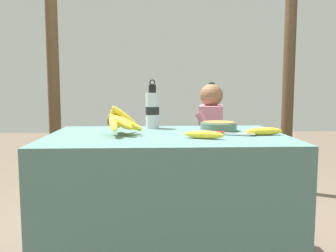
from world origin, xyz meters
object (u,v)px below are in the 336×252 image
at_px(wooden_bench, 174,164).
at_px(support_post_far, 289,70).
at_px(water_bottle, 152,109).
at_px(loose_banana_front, 204,135).
at_px(support_post_near, 53,70).
at_px(seated_vendor, 206,133).
at_px(serving_bowl, 219,126).
at_px(banana_bunch_green, 129,150).
at_px(loose_banana_side, 264,131).
at_px(knife, 228,133).
at_px(banana_bunch_ripe, 120,121).

distance_m(wooden_bench, support_post_far, 1.40).
xyz_separation_m(water_bottle, support_post_far, (1.29, 1.16, 0.29)).
relative_size(loose_banana_front, support_post_near, 0.09).
height_order(seated_vendor, support_post_far, support_post_far).
bearing_deg(loose_banana_front, water_bottle, 118.88).
distance_m(serving_bowl, banana_bunch_green, 1.27).
relative_size(serving_bowl, banana_bunch_green, 0.69).
distance_m(water_bottle, seated_vendor, 1.06).
xyz_separation_m(serving_bowl, wooden_bench, (-0.19, 1.08, -0.46)).
bearing_deg(serving_bowl, support_post_far, 55.26).
height_order(loose_banana_front, support_post_near, support_post_near).
relative_size(loose_banana_side, knife, 0.95).
bearing_deg(support_post_far, seated_vendor, -162.85).
distance_m(wooden_bench, seated_vendor, 0.39).
bearing_deg(support_post_far, knife, -120.88).
height_order(serving_bowl, loose_banana_front, serving_bowl).
height_order(banana_bunch_ripe, support_post_far, support_post_far).
height_order(water_bottle, banana_bunch_green, water_bottle).
height_order(serving_bowl, water_bottle, water_bottle).
distance_m(seated_vendor, support_post_far, 1.03).
distance_m(water_bottle, loose_banana_front, 0.53).
bearing_deg(water_bottle, seated_vendor, 62.74).
xyz_separation_m(banana_bunch_ripe, loose_banana_side, (0.76, -0.04, -0.05)).
height_order(seated_vendor, support_post_near, support_post_near).
bearing_deg(serving_bowl, loose_banana_side, -44.14).
relative_size(banana_bunch_ripe, serving_bowl, 1.52).
distance_m(banana_bunch_green, support_post_near, 1.02).
bearing_deg(support_post_far, banana_bunch_green, -171.25).
distance_m(support_post_near, support_post_far, 2.20).
relative_size(serving_bowl, support_post_far, 0.09).
bearing_deg(seated_vendor, loose_banana_side, 105.99).
bearing_deg(water_bottle, support_post_far, 42.07).
bearing_deg(water_bottle, serving_bowl, -20.48).
height_order(water_bottle, wooden_bench, water_bottle).
bearing_deg(knife, water_bottle, 161.87).
bearing_deg(loose_banana_side, loose_banana_front, -161.14).
bearing_deg(loose_banana_side, support_post_near, 134.85).
distance_m(serving_bowl, wooden_bench, 1.19).
bearing_deg(knife, support_post_far, 80.36).
distance_m(loose_banana_side, support_post_far, 1.71).
relative_size(banana_bunch_ripe, wooden_bench, 0.20).
bearing_deg(water_bottle, support_post_near, 128.01).
bearing_deg(support_post_far, support_post_near, 180.00).
relative_size(knife, seated_vendor, 0.20).
bearing_deg(support_post_near, wooden_bench, -11.77).
height_order(loose_banana_side, banana_bunch_green, loose_banana_side).
bearing_deg(support_post_far, serving_bowl, -124.74).
height_order(water_bottle, knife, water_bottle).
bearing_deg(knife, loose_banana_front, -117.05).
distance_m(loose_banana_front, loose_banana_side, 0.36).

